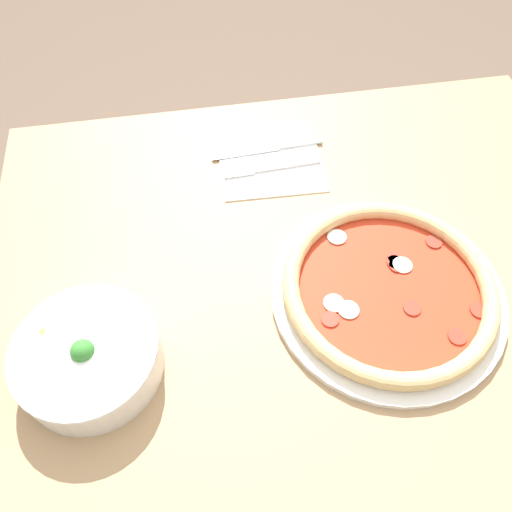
# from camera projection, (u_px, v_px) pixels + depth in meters

# --- Properties ---
(ground_plane) EXTENTS (8.00, 8.00, 0.00)m
(ground_plane) POSITION_uv_depth(u_px,v_px,m) (298.00, 442.00, 1.36)
(ground_plane) COLOR brown
(dining_table) EXTENTS (1.01, 1.06, 0.74)m
(dining_table) POSITION_uv_depth(u_px,v_px,m) (324.00, 340.00, 0.84)
(dining_table) COLOR tan
(dining_table) RESTS_ON ground_plane
(pizza) EXTENTS (0.36, 0.36, 0.04)m
(pizza) POSITION_uv_depth(u_px,v_px,m) (388.00, 289.00, 0.75)
(pizza) COLOR white
(pizza) RESTS_ON dining_table
(bowl) EXTENTS (0.20, 0.20, 0.08)m
(bowl) POSITION_uv_depth(u_px,v_px,m) (88.00, 356.00, 0.67)
(bowl) COLOR white
(bowl) RESTS_ON dining_table
(napkin) EXTENTS (0.20, 0.20, 0.00)m
(napkin) POSITION_uv_depth(u_px,v_px,m) (270.00, 159.00, 0.94)
(napkin) COLOR white
(napkin) RESTS_ON dining_table
(fork) EXTENTS (0.02, 0.18, 0.00)m
(fork) POSITION_uv_depth(u_px,v_px,m) (274.00, 168.00, 0.92)
(fork) COLOR silver
(fork) RESTS_ON napkin
(knife) EXTENTS (0.02, 0.22, 0.01)m
(knife) POSITION_uv_depth(u_px,v_px,m) (273.00, 149.00, 0.95)
(knife) COLOR silver
(knife) RESTS_ON napkin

